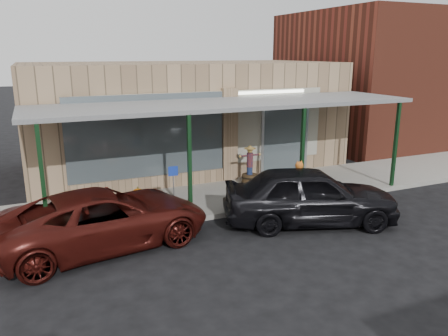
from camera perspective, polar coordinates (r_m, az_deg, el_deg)
name	(u,v)px	position (r m, az deg, el deg)	size (l,w,h in m)	color
ground	(286,240)	(11.27, 8.15, -9.24)	(120.00, 120.00, 0.00)	black
sidewalk	(228,195)	(14.21, 0.56, -3.60)	(40.00, 3.20, 0.15)	gray
storefront	(183,116)	(17.92, -5.43, 6.83)	(12.00, 6.25, 4.20)	#A08362
awning	(229,105)	(13.54, 0.66, 8.22)	(12.00, 3.00, 3.04)	slate
block_buildings_near	(218,72)	(19.44, -0.78, 12.47)	(61.00, 8.00, 8.00)	brown
barrel_scarecrow	(250,171)	(15.04, 3.37, -0.42)	(0.84, 0.63, 1.39)	#4C361E
barrel_pumpkin	(138,204)	(12.65, -11.11, -4.58)	(0.67, 0.67, 0.77)	#4C361E
handicap_sign	(173,183)	(12.45, -6.62, -1.90)	(0.28, 0.04, 1.33)	gray
parked_sedan	(310,195)	(12.15, 11.14, -3.53)	(5.05, 3.31, 1.60)	black
car_maroon	(105,218)	(10.97, -15.32, -6.38)	(2.33, 5.06, 1.40)	#43110D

